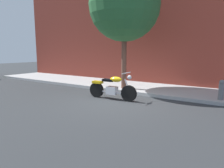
% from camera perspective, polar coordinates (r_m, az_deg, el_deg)
% --- Properties ---
extents(ground_plane, '(60.00, 60.00, 0.00)m').
position_cam_1_polar(ground_plane, '(8.00, 1.43, -5.06)').
color(ground_plane, '#303335').
extents(sidewalk, '(22.54, 3.02, 0.14)m').
position_cam_1_polar(sidewalk, '(10.68, 10.48, -1.25)').
color(sidewalk, '#ADADAD').
rests_on(sidewalk, ground).
extents(motorcycle, '(2.17, 0.70, 1.14)m').
position_cam_1_polar(motorcycle, '(8.39, 0.01, -1.17)').
color(motorcycle, black).
rests_on(motorcycle, ground).
extents(street_tree, '(3.37, 3.37, 5.78)m').
position_cam_1_polar(street_tree, '(10.30, 3.48, 20.95)').
color(street_tree, brown).
rests_on(street_tree, ground).
extents(fire_hydrant, '(0.20, 0.20, 0.91)m').
position_cam_1_polar(fire_hydrant, '(8.75, 28.11, -1.86)').
color(fire_hydrant, slate).
rests_on(fire_hydrant, ground).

